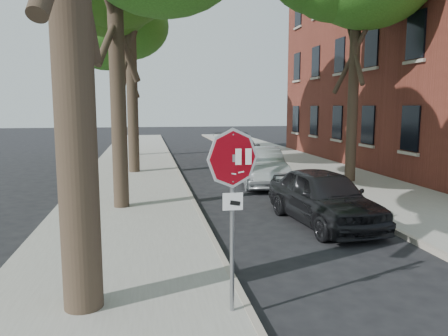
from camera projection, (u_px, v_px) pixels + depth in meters
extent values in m
plane|color=black|center=(279.00, 314.00, 6.38)|extent=(120.00, 120.00, 0.00)
cube|color=gray|center=(131.00, 180.00, 17.63)|extent=(4.00, 55.00, 0.12)
cube|color=gray|center=(329.00, 174.00, 19.12)|extent=(4.00, 55.00, 0.12)
cube|color=#9E9384|center=(182.00, 179.00, 17.99)|extent=(0.12, 55.00, 0.13)
cube|color=#9E9384|center=(284.00, 176.00, 18.76)|extent=(0.12, 55.00, 0.13)
cylinder|color=gray|center=(232.00, 222.00, 6.06)|extent=(0.06, 0.06, 2.60)
cube|color=#99999E|center=(233.00, 158.00, 5.91)|extent=(0.05, 0.06, 0.10)
cylinder|color=#99999E|center=(233.00, 158.00, 5.90)|extent=(0.76, 0.32, 0.82)
cylinder|color=white|center=(233.00, 158.00, 5.89)|extent=(0.76, 0.32, 0.82)
cylinder|color=red|center=(233.00, 158.00, 5.88)|extent=(0.68, 0.29, 0.74)
cube|color=white|center=(218.00, 157.00, 5.83)|extent=(0.08, 0.00, 0.22)
cube|color=white|center=(228.00, 157.00, 5.86)|extent=(0.08, 0.00, 0.22)
cube|color=white|center=(238.00, 157.00, 5.88)|extent=(0.08, 0.00, 0.22)
cube|color=white|center=(248.00, 157.00, 5.91)|extent=(0.08, 0.00, 0.22)
cube|color=silver|center=(225.00, 173.00, 5.88)|extent=(0.08, 0.00, 0.03)
cube|color=silver|center=(233.00, 174.00, 5.90)|extent=(0.08, 0.00, 0.03)
cube|color=silver|center=(241.00, 172.00, 5.92)|extent=(0.08, 0.00, 0.03)
cube|color=white|center=(233.00, 202.00, 5.98)|extent=(0.28, 0.02, 0.24)
cube|color=black|center=(235.00, 203.00, 5.98)|extent=(0.15, 0.00, 0.08)
cylinder|color=black|center=(116.00, 39.00, 12.07)|extent=(0.44, 0.44, 9.50)
cylinder|color=black|center=(131.00, 57.00, 18.89)|extent=(0.48, 0.48, 10.00)
ellipsoid|color=#163E0C|center=(111.00, 4.00, 19.23)|extent=(4.20, 4.20, 3.36)
cylinder|color=black|center=(130.00, 79.00, 25.73)|extent=(0.40, 0.40, 9.00)
ellipsoid|color=#255713|center=(129.00, 35.00, 25.38)|extent=(4.16, 4.16, 3.33)
ellipsoid|color=#255713|center=(145.00, 17.00, 24.86)|extent=(3.40, 3.40, 2.72)
ellipsoid|color=#255713|center=(116.00, 43.00, 26.04)|extent=(3.78, 3.78, 3.02)
cylinder|color=black|center=(354.00, 64.00, 16.53)|extent=(0.40, 0.40, 9.00)
ellipsoid|color=#255713|center=(329.00, 8.00, 16.83)|extent=(3.78, 3.78, 3.02)
imported|color=black|center=(324.00, 197.00, 11.19)|extent=(2.07, 4.34, 1.43)
imported|color=#9A9EA1|center=(260.00, 166.00, 16.84)|extent=(1.89, 4.49, 1.44)
imported|color=#57585C|center=(236.00, 150.00, 22.00)|extent=(2.73, 5.76, 1.62)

